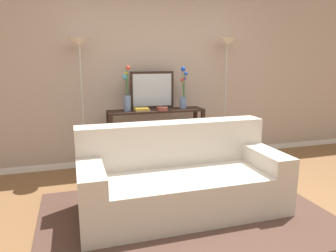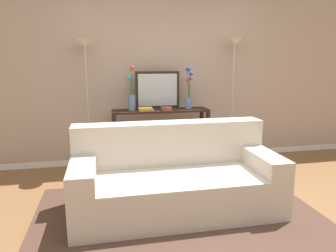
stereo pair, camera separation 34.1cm
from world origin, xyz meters
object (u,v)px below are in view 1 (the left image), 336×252
(wall_mirror, at_px, (152,90))
(book_row_under_console, at_px, (129,166))
(book_stack, at_px, (142,110))
(console_table, at_px, (156,128))
(floor_lamp_left, at_px, (80,69))
(floor_lamp_right, at_px, (226,66))
(couch, at_px, (181,180))
(vase_tall_flowers, at_px, (127,96))
(vase_short_flowers, at_px, (183,94))
(fruit_bowl, at_px, (162,109))

(wall_mirror, xyz_separation_m, book_row_under_console, (-0.39, -0.14, -1.06))
(wall_mirror, bearing_deg, book_stack, -133.11)
(console_table, distance_m, floor_lamp_left, 1.31)
(floor_lamp_left, relative_size, floor_lamp_right, 0.98)
(couch, xyz_separation_m, vase_tall_flowers, (-0.31, 1.35, 0.74))
(console_table, relative_size, vase_short_flowers, 2.29)
(vase_tall_flowers, bearing_deg, book_row_under_console, 73.18)
(floor_lamp_left, xyz_separation_m, floor_lamp_right, (2.10, 0.00, 0.03))
(couch, relative_size, floor_lamp_left, 1.14)
(wall_mirror, xyz_separation_m, vase_short_flowers, (0.43, -0.13, -0.06))
(floor_lamp_left, bearing_deg, couch, -57.19)
(floor_lamp_right, distance_m, wall_mirror, 1.17)
(console_table, bearing_deg, floor_lamp_left, 177.62)
(console_table, relative_size, fruit_bowl, 8.79)
(fruit_bowl, bearing_deg, couch, -97.36)
(fruit_bowl, bearing_deg, wall_mirror, 107.88)
(floor_lamp_left, distance_m, book_stack, 0.96)
(vase_tall_flowers, bearing_deg, book_stack, -24.80)
(vase_tall_flowers, xyz_separation_m, book_stack, (0.18, -0.08, -0.18))
(couch, bearing_deg, vase_tall_flowers, 102.83)
(wall_mirror, relative_size, book_stack, 3.08)
(vase_tall_flowers, bearing_deg, wall_mirror, 19.93)
(vase_tall_flowers, relative_size, vase_short_flowers, 1.04)
(floor_lamp_left, relative_size, vase_short_flowers, 3.04)
(floor_lamp_left, xyz_separation_m, vase_tall_flowers, (0.59, -0.04, -0.37))
(floor_lamp_left, xyz_separation_m, book_stack, (0.77, -0.13, -0.55))
(couch, xyz_separation_m, book_row_under_console, (-0.31, 1.35, -0.25))
(floor_lamp_right, distance_m, vase_tall_flowers, 1.56)
(floor_lamp_left, distance_m, wall_mirror, 1.03)
(vase_short_flowers, bearing_deg, book_row_under_console, -179.65)
(couch, height_order, wall_mirror, wall_mirror)
(console_table, bearing_deg, book_row_under_console, 180.00)
(floor_lamp_left, height_order, vase_short_flowers, floor_lamp_left)
(wall_mirror, distance_m, book_row_under_console, 1.13)
(vase_tall_flowers, relative_size, fruit_bowl, 3.97)
(floor_lamp_right, xyz_separation_m, fruit_bowl, (-1.04, -0.14, -0.58))
(fruit_bowl, relative_size, book_stack, 0.75)
(floor_lamp_right, height_order, wall_mirror, floor_lamp_right)
(vase_short_flowers, height_order, fruit_bowl, vase_short_flowers)
(console_table, height_order, fruit_bowl, fruit_bowl)
(console_table, xyz_separation_m, book_stack, (-0.23, -0.09, 0.29))
(floor_lamp_left, height_order, floor_lamp_right, floor_lamp_right)
(fruit_bowl, bearing_deg, vase_tall_flowers, 168.23)
(console_table, distance_m, vase_short_flowers, 0.62)
(vase_short_flowers, relative_size, book_row_under_console, 1.96)
(floor_lamp_left, xyz_separation_m, fruit_bowl, (1.06, -0.14, -0.55))
(console_table, height_order, book_stack, book_stack)
(floor_lamp_right, bearing_deg, book_stack, -174.48)
(couch, distance_m, wall_mirror, 1.69)
(couch, bearing_deg, book_row_under_console, 102.76)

